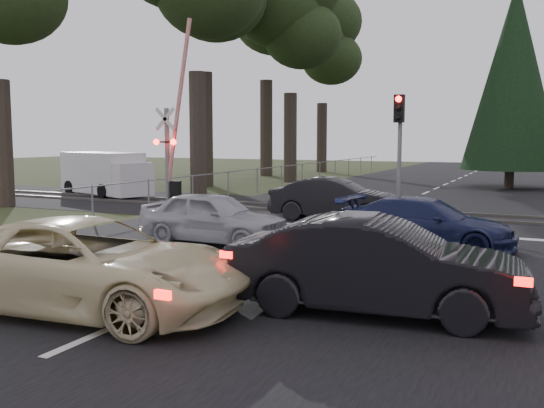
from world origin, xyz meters
The scene contains 19 objects.
ground centered at (0.00, 0.00, 0.00)m, with size 120.00×120.00×0.00m, color #2C3819.
road centered at (0.00, 10.00, 0.01)m, with size 14.00×100.00×0.01m, color black.
rail_corridor centered at (0.00, 12.00, 0.01)m, with size 120.00×8.00×0.01m, color black.
stop_line centered at (0.00, 8.20, 0.01)m, with size 13.00×0.35×0.00m, color silver.
rail_near centered at (0.00, 11.20, 0.05)m, with size 120.00×0.12×0.10m, color #59544C.
rail_far centered at (0.00, 12.80, 0.05)m, with size 120.00×0.12×0.10m, color #59544C.
crossing_signal centered at (-7.27, 9.79, 2.06)m, with size 1.62×0.38×6.96m.
traffic_signal_center centered at (1.00, 10.68, 2.81)m, with size 0.32×0.48×4.10m.
euc_tree_c centered at (-9.00, 25.00, 9.51)m, with size 6.00×6.00×13.20m.
euc_tree_d centered at (-13.00, 30.00, 11.91)m, with size 7.50×7.50×16.50m.
euc_tree_e centered at (-11.00, 36.00, 9.51)m, with size 6.00×6.00×13.20m.
conifer_tree centered at (3.50, 26.00, 5.99)m, with size 5.20×5.20×11.00m.
fence_left centered at (-7.80, 22.50, 0.00)m, with size 0.10×36.00×1.20m, color slate, non-canonical shape.
cream_coupe centered at (-0.92, -1.94, 0.72)m, with size 2.40×5.20×1.45m, color beige.
dark_hatchback centered at (3.24, -0.20, 0.74)m, with size 1.58×4.52×1.49m, color black.
silver_car centered at (-2.22, 4.15, 0.67)m, with size 1.58×3.93×1.34m, color #ACAEB5.
blue_sedan centered at (2.87, 5.72, 0.62)m, with size 1.73×4.26×1.24m, color #171E45.
dark_car_far centered at (-0.86, 9.71, 0.69)m, with size 1.47×4.21×1.39m, color black.
white_van centered at (-13.40, 13.37, 1.02)m, with size 5.47×3.37×2.02m.
Camera 1 is at (5.61, -9.15, 2.71)m, focal length 40.00 mm.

